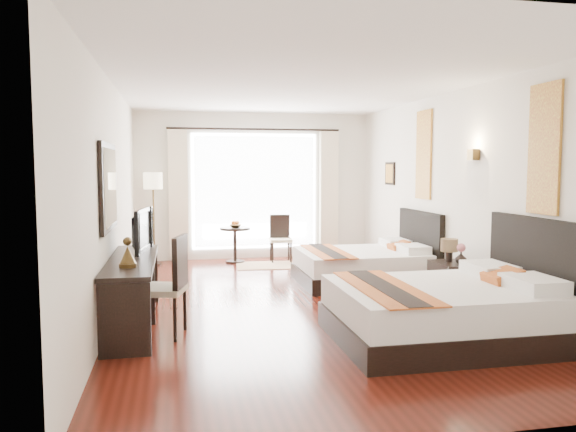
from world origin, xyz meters
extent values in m
cube|color=#3C120A|center=(0.00, 0.00, -0.01)|extent=(4.50, 7.50, 0.01)
cube|color=white|center=(0.00, 0.00, 2.79)|extent=(4.50, 7.50, 0.02)
cube|color=silver|center=(2.25, 0.00, 1.40)|extent=(0.01, 7.50, 2.80)
cube|color=silver|center=(-2.25, 0.00, 1.40)|extent=(0.01, 7.50, 2.80)
cube|color=silver|center=(0.00, 3.75, 1.40)|extent=(4.50, 0.01, 2.80)
cube|color=silver|center=(0.00, -3.75, 1.40)|extent=(4.50, 0.01, 2.80)
cube|color=white|center=(0.00, 3.73, 1.30)|extent=(2.40, 0.02, 2.20)
cube|color=white|center=(0.00, 3.67, 1.30)|extent=(2.30, 0.02, 2.10)
cube|color=beige|center=(-1.45, 3.63, 1.28)|extent=(0.35, 0.14, 2.35)
cube|color=beige|center=(1.45, 3.63, 1.28)|extent=(0.35, 0.14, 2.35)
cube|color=maroon|center=(2.23, -1.81, 1.95)|extent=(0.03, 0.50, 1.35)
cube|color=maroon|center=(2.23, 1.04, 1.95)|extent=(0.03, 0.50, 1.35)
cube|color=#3F2F16|center=(2.19, -0.49, 1.92)|extent=(0.10, 0.14, 0.14)
cube|color=black|center=(-2.22, -0.64, 1.55)|extent=(0.04, 1.25, 0.95)
cube|color=white|center=(-2.19, -0.64, 1.55)|extent=(0.01, 1.12, 0.82)
cube|color=black|center=(1.10, -1.81, 0.13)|extent=(2.11, 1.65, 0.26)
cube|color=silver|center=(1.10, -1.81, 0.41)|extent=(2.05, 1.61, 0.31)
cube|color=black|center=(2.20, -1.81, 0.62)|extent=(0.08, 1.65, 1.24)
cube|color=#944217|center=(0.51, -1.81, 0.58)|extent=(0.57, 1.71, 0.02)
cube|color=black|center=(1.23, 1.04, 0.11)|extent=(1.86, 1.45, 0.23)
cube|color=silver|center=(1.23, 1.04, 0.36)|extent=(1.80, 1.41, 0.27)
cube|color=black|center=(2.20, 1.04, 0.54)|extent=(0.08, 1.45, 1.09)
cube|color=#944217|center=(0.71, 1.04, 0.51)|extent=(0.50, 1.51, 0.02)
cube|color=black|center=(1.96, -0.49, 0.28)|extent=(0.46, 0.57, 0.55)
cylinder|color=black|center=(1.94, -0.40, 0.59)|extent=(0.09, 0.09, 0.18)
cylinder|color=#3F301E|center=(1.94, -0.40, 0.76)|extent=(0.22, 0.22, 0.16)
imported|color=black|center=(1.99, -0.60, 0.57)|extent=(0.18, 0.18, 0.15)
cube|color=black|center=(-1.99, -0.64, 0.38)|extent=(0.50, 2.20, 0.76)
imported|color=black|center=(-1.97, -0.09, 1.01)|extent=(0.24, 0.90, 0.52)
cube|color=tan|center=(-1.68, -1.07, 0.49)|extent=(0.60, 0.60, 0.07)
cube|color=black|center=(-1.47, -1.13, 0.78)|extent=(0.17, 0.46, 0.54)
cylinder|color=black|center=(-1.89, 3.31, 0.02)|extent=(0.25, 0.25, 0.03)
cylinder|color=#3F2F16|center=(-1.89, 3.31, 0.73)|extent=(0.03, 0.03, 1.42)
cylinder|color=#FAEFC3|center=(-1.89, 3.31, 1.52)|extent=(0.34, 0.34, 0.29)
cylinder|color=black|center=(-0.44, 3.29, 0.33)|extent=(0.57, 0.57, 0.65)
imported|color=#442918|center=(-0.43, 3.25, 0.68)|extent=(0.28, 0.28, 0.06)
cube|color=tan|center=(0.41, 3.22, 0.40)|extent=(0.43, 0.43, 0.05)
cube|color=black|center=(0.43, 3.40, 0.64)|extent=(0.38, 0.07, 0.45)
cube|color=tan|center=(0.16, 2.83, 0.01)|extent=(1.29, 0.93, 0.01)
camera|label=1|loc=(-1.51, -6.99, 1.76)|focal=35.00mm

